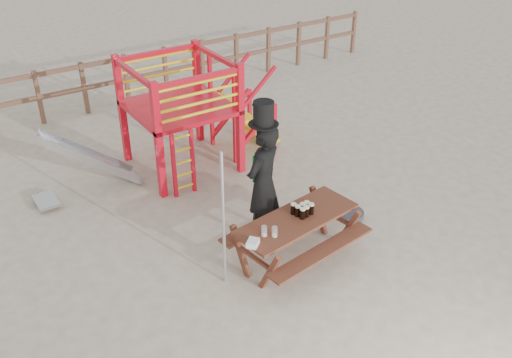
# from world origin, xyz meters

# --- Properties ---
(ground) EXTENTS (60.00, 60.00, 0.00)m
(ground) POSITION_xyz_m (0.00, 0.00, 0.00)
(ground) COLOR #C1AF96
(ground) RESTS_ON ground
(back_fence) EXTENTS (15.09, 0.09, 1.20)m
(back_fence) POSITION_xyz_m (0.00, 7.00, 0.74)
(back_fence) COLOR brown
(back_fence) RESTS_ON ground
(playground_fort) EXTENTS (4.71, 1.84, 2.10)m
(playground_fort) POSITION_xyz_m (0.12, 3.58, 1.07)
(playground_fort) COLOR red
(playground_fort) RESTS_ON ground
(picnic_table) EXTENTS (2.03, 1.53, 0.72)m
(picnic_table) POSITION_xyz_m (0.28, 0.13, 0.46)
(picnic_table) COLOR brown
(picnic_table) RESTS_ON ground
(man_with_hat) EXTENTS (0.83, 0.71, 2.27)m
(man_with_hat) POSITION_xyz_m (0.18, 0.86, 1.02)
(man_with_hat) COLOR black
(man_with_hat) RESTS_ON ground
(metal_pole) EXTENTS (0.05, 0.05, 2.06)m
(metal_pole) POSITION_xyz_m (-0.86, 0.25, 1.03)
(metal_pole) COLOR #B2B2B7
(metal_pole) RESTS_ON ground
(parasol_base) EXTENTS (0.46, 0.46, 0.19)m
(parasol_base) POSITION_xyz_m (1.68, 0.51, 0.05)
(parasol_base) COLOR #313136
(parasol_base) RESTS_ON ground
(paper_bag) EXTENTS (0.23, 0.22, 0.08)m
(paper_bag) POSITION_xyz_m (-0.60, -0.07, 0.76)
(paper_bag) COLOR white
(paper_bag) RESTS_ON picnic_table
(stout_pints) EXTENTS (0.29, 0.25, 0.17)m
(stout_pints) POSITION_xyz_m (0.39, 0.15, 0.81)
(stout_pints) COLOR black
(stout_pints) RESTS_ON picnic_table
(empty_glasses) EXTENTS (0.19, 0.17, 0.15)m
(empty_glasses) POSITION_xyz_m (-0.30, -0.01, 0.79)
(empty_glasses) COLOR silver
(empty_glasses) RESTS_ON picnic_table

